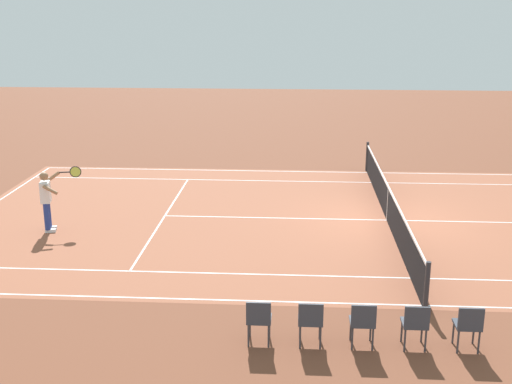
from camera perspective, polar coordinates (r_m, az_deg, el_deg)
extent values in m
plane|color=brown|center=(18.97, 11.37, -2.43)|extent=(60.00, 60.00, 0.00)
cube|color=#935138|center=(18.97, 11.37, -2.43)|extent=(24.20, 11.40, 0.00)
cube|color=white|center=(24.21, 9.70, 1.69)|extent=(23.80, 0.05, 0.01)
cube|color=white|center=(13.92, 14.31, -9.58)|extent=(23.80, 0.05, 0.01)
cube|color=white|center=(22.87, 10.05, 0.83)|extent=(23.80, 0.05, 0.01)
cube|color=white|center=(15.17, 13.37, -7.32)|extent=(23.80, 0.05, 0.01)
cube|color=white|center=(19.16, -7.96, -2.07)|extent=(0.05, 8.22, 0.01)
cube|color=white|center=(18.97, 11.37, -2.42)|extent=(12.80, 0.05, 0.01)
cylinder|color=#2D2D33|center=(24.38, 9.69, 3.08)|extent=(0.10, 0.10, 1.08)
cylinder|color=#2D2D33|center=(13.43, 14.69, -8.06)|extent=(0.10, 0.10, 1.08)
cube|color=black|center=(18.83, 11.44, -1.16)|extent=(0.02, 11.60, 0.88)
cube|color=white|center=(18.69, 11.53, 0.33)|extent=(0.04, 11.60, 0.06)
cube|color=white|center=(18.83, 11.44, -1.16)|extent=(0.04, 0.06, 0.88)
cylinder|color=navy|center=(18.35, -17.81, -2.06)|extent=(0.15, 0.15, 0.74)
cube|color=white|center=(18.46, -17.52, -3.24)|extent=(0.30, 0.17, 0.09)
cylinder|color=navy|center=(18.58, -17.70, -1.83)|extent=(0.15, 0.15, 0.74)
cube|color=white|center=(18.69, -17.42, -3.00)|extent=(0.30, 0.17, 0.09)
cube|color=white|center=(18.28, -17.93, 0.00)|extent=(0.32, 0.42, 0.56)
sphere|color=#9E704C|center=(18.17, -18.04, 1.32)|extent=(0.23, 0.23, 0.23)
cylinder|color=#9E704C|center=(17.95, -17.53, 0.18)|extent=(0.42, 0.13, 0.26)
cylinder|color=#9E704C|center=(18.44, -17.36, 1.24)|extent=(0.40, 0.30, 0.30)
cylinder|color=#232326|center=(18.43, -16.39, 1.67)|extent=(0.28, 0.10, 0.04)
torus|color=#232326|center=(18.39, -15.50, 1.71)|extent=(0.31, 0.09, 0.31)
cylinder|color=#C6D84C|center=(18.39, -15.50, 1.71)|extent=(0.26, 0.07, 0.27)
sphere|color=#CCE01E|center=(17.26, 13.61, -4.33)|extent=(0.07, 0.07, 0.07)
cylinder|color=#38383D|center=(12.56, 16.85, -11.63)|extent=(0.04, 0.04, 0.44)
cylinder|color=#38383D|center=(12.64, 18.47, -11.57)|extent=(0.04, 0.04, 0.44)
cylinder|color=#38383D|center=(12.25, 17.23, -12.40)|extent=(0.04, 0.04, 0.44)
cylinder|color=#38383D|center=(12.34, 18.89, -12.33)|extent=(0.04, 0.04, 0.44)
cube|color=#333842|center=(12.34, 17.96, -10.99)|extent=(0.44, 0.44, 0.04)
cube|color=#333842|center=(12.07, 18.28, -10.48)|extent=(0.44, 0.04, 0.40)
cylinder|color=#38383D|center=(12.38, 12.61, -11.72)|extent=(0.04, 0.04, 0.44)
cylinder|color=#38383D|center=(12.44, 14.28, -11.69)|extent=(0.04, 0.04, 0.44)
cylinder|color=#38383D|center=(12.06, 12.87, -12.51)|extent=(0.04, 0.04, 0.44)
cylinder|color=#38383D|center=(12.13, 14.59, -12.48)|extent=(0.04, 0.04, 0.44)
cube|color=#333842|center=(12.14, 13.66, -11.10)|extent=(0.44, 0.44, 0.04)
cube|color=#333842|center=(11.87, 13.90, -10.59)|extent=(0.44, 0.04, 0.40)
cylinder|color=#38383D|center=(12.26, 8.27, -11.76)|extent=(0.04, 0.04, 0.44)
cylinder|color=#38383D|center=(12.30, 9.98, -11.75)|extent=(0.04, 0.04, 0.44)
cylinder|color=#38383D|center=(11.95, 8.40, -12.56)|extent=(0.04, 0.04, 0.44)
cylinder|color=#38383D|center=(11.98, 10.16, -12.55)|extent=(0.04, 0.04, 0.44)
cube|color=#333842|center=(12.01, 9.25, -11.14)|extent=(0.44, 0.44, 0.04)
cube|color=#333842|center=(11.74, 9.39, -10.63)|extent=(0.44, 0.04, 0.40)
cylinder|color=#38383D|center=(12.22, 3.87, -11.72)|extent=(0.04, 0.04, 0.44)
cylinder|color=#38383D|center=(12.23, 5.59, -11.74)|extent=(0.04, 0.04, 0.44)
cylinder|color=#38383D|center=(11.90, 3.87, -12.53)|extent=(0.04, 0.04, 0.44)
cylinder|color=#38383D|center=(11.91, 5.65, -12.55)|extent=(0.04, 0.04, 0.44)
cube|color=#333842|center=(11.95, 4.77, -11.12)|extent=(0.44, 0.44, 0.04)
cube|color=#333842|center=(11.67, 4.81, -10.60)|extent=(0.44, 0.04, 0.40)
cylinder|color=#38383D|center=(12.24, -0.54, -11.62)|extent=(0.04, 0.04, 0.44)
cylinder|color=#38383D|center=(12.23, 1.18, -11.67)|extent=(0.04, 0.04, 0.44)
cylinder|color=#38383D|center=(11.93, -0.66, -12.42)|extent=(0.04, 0.04, 0.44)
cylinder|color=#38383D|center=(11.91, 1.11, -12.47)|extent=(0.04, 0.04, 0.44)
cube|color=#333842|center=(11.96, 0.27, -11.03)|extent=(0.44, 0.44, 0.04)
cube|color=#333842|center=(11.69, 0.22, -10.51)|extent=(0.44, 0.04, 0.40)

